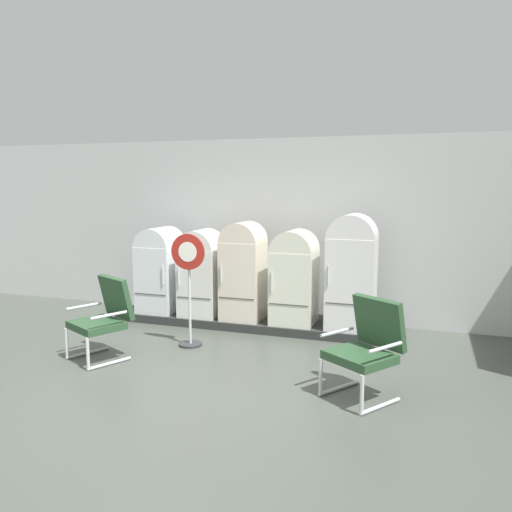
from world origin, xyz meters
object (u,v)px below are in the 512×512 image
at_px(refrigerator_0, 160,267).
at_px(sign_stand, 189,290).
at_px(refrigerator_4, 352,268).
at_px(refrigerator_1, 202,270).
at_px(refrigerator_3, 294,274).
at_px(armchair_left, 104,315).
at_px(armchair_right, 367,344).
at_px(refrigerator_2, 243,268).

distance_m(refrigerator_0, sign_stand, 1.59).
bearing_deg(refrigerator_0, refrigerator_4, -0.64).
height_order(refrigerator_1, refrigerator_3, refrigerator_3).
distance_m(armchair_left, sign_stand, 1.14).
distance_m(refrigerator_0, armchair_right, 4.14).
height_order(refrigerator_1, armchair_right, refrigerator_1).
bearing_deg(refrigerator_0, sign_stand, -46.95).
height_order(refrigerator_1, refrigerator_2, refrigerator_2).
height_order(refrigerator_0, armchair_right, refrigerator_0).
relative_size(refrigerator_2, armchair_left, 1.45).
bearing_deg(refrigerator_2, refrigerator_4, 0.21).
bearing_deg(sign_stand, refrigerator_3, 44.29).
bearing_deg(armchair_left, refrigerator_2, 58.37).
relative_size(armchair_right, sign_stand, 0.67).
relative_size(refrigerator_1, refrigerator_2, 0.91).
xyz_separation_m(armchair_left, armchair_right, (3.27, -0.15, 0.00)).
xyz_separation_m(refrigerator_0, sign_stand, (1.09, -1.16, -0.07)).
height_order(refrigerator_0, refrigerator_3, refrigerator_3).
height_order(refrigerator_0, armchair_left, refrigerator_0).
xyz_separation_m(refrigerator_2, armchair_left, (-1.17, -1.90, -0.36)).
bearing_deg(refrigerator_1, sign_stand, -73.61).
xyz_separation_m(refrigerator_4, armchair_left, (-2.82, -1.91, -0.44)).
bearing_deg(refrigerator_3, armchair_left, -135.77).
xyz_separation_m(refrigerator_3, sign_stand, (-1.17, -1.14, -0.08)).
bearing_deg(armchair_left, refrigerator_1, 76.06).
height_order(refrigerator_3, refrigerator_4, refrigerator_4).
xyz_separation_m(armchair_left, sign_stand, (0.80, 0.78, 0.22)).
xyz_separation_m(refrigerator_0, armchair_right, (3.56, -2.09, -0.29)).
height_order(refrigerator_3, armchair_left, refrigerator_3).
relative_size(refrigerator_3, refrigerator_4, 0.85).
distance_m(refrigerator_1, armchair_left, 1.98).
height_order(armchair_left, armchair_right, same).
height_order(armchair_right, sign_stand, sign_stand).
bearing_deg(armchair_left, sign_stand, 44.15).
bearing_deg(armchair_right, refrigerator_0, 149.54).
xyz_separation_m(refrigerator_2, armchair_right, (2.10, -2.05, -0.36)).
height_order(refrigerator_0, refrigerator_1, refrigerator_0).
bearing_deg(refrigerator_2, refrigerator_3, 1.42).
bearing_deg(armchair_left, refrigerator_4, 34.11).
height_order(refrigerator_1, sign_stand, sign_stand).
distance_m(refrigerator_2, armchair_right, 2.96).
height_order(refrigerator_2, refrigerator_3, refrigerator_2).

